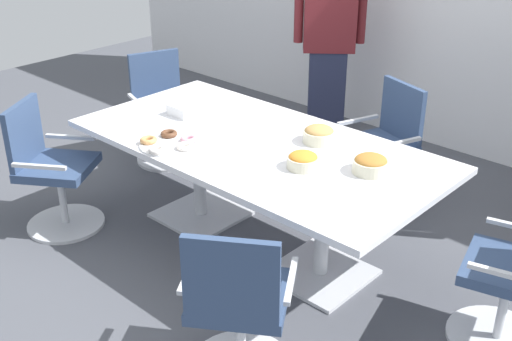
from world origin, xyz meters
The scene contains 12 objects.
ground_plane centered at (0.00, 0.00, -0.01)m, with size 10.00×10.00×0.01m, color #4C4F56.
conference_table centered at (0.00, 0.00, 0.63)m, with size 2.40×1.20×0.75m.
office_chair_0 centered at (0.27, 1.09, 0.41)m, with size 0.69×0.69×0.91m.
office_chair_1 centered at (-1.53, 0.49, 0.41)m, with size 0.69×0.69×0.91m.
office_chair_2 centered at (-1.20, -0.78, 0.41)m, with size 0.75×0.75×0.91m.
office_chair_3 centered at (0.79, -0.98, 0.41)m, with size 0.75×0.75×0.91m.
person_standing_0 centered at (-0.71, 1.70, 0.96)m, with size 0.52×0.45×1.82m.
snack_bowl_cookies centered at (0.29, 0.27, 0.80)m, with size 0.20×0.20×0.11m.
snack_bowl_chips_orange centered at (0.45, -0.09, 0.80)m, with size 0.19×0.19×0.10m.
snack_bowl_pretzels centered at (0.77, 0.12, 0.80)m, with size 0.21×0.21×0.11m.
donut_platter centered at (-0.36, -0.41, 0.77)m, with size 0.36×0.36×0.04m.
napkin_pile centered at (-0.69, 0.02, 0.79)m, with size 0.19×0.19×0.08m, color white.
Camera 1 is at (2.52, -2.73, 2.36)m, focal length 44.96 mm.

